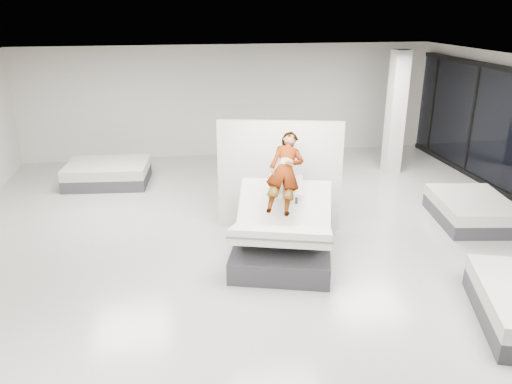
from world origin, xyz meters
TOP-DOWN VIEW (x-y plane):
  - room at (0.00, 0.00)m, footprint 14.00×14.04m
  - hero_bed at (0.03, 0.23)m, footprint 2.22×2.58m
  - person at (0.12, 0.53)m, footprint 0.98×1.53m
  - remote at (0.23, 0.13)m, footprint 0.09×0.15m
  - divider_panel at (0.24, 1.50)m, footprint 2.37×0.69m
  - flat_bed_right_far at (4.24, 1.08)m, footprint 1.68×2.06m
  - flat_bed_left_far at (-3.42, 4.85)m, footprint 2.12×1.68m
  - column at (4.00, 4.50)m, footprint 0.40×0.40m

SIDE VIEW (x-z plane):
  - flat_bed_right_far at x=4.24m, z-range 0.00..0.51m
  - flat_bed_left_far at x=-3.42m, z-range 0.00..0.54m
  - hero_bed at x=0.03m, z-range -0.24..1.10m
  - divider_panel at x=0.24m, z-range 0.00..2.20m
  - remote at x=0.23m, z-range 1.08..1.15m
  - person at x=0.12m, z-range 0.59..2.02m
  - room at x=0.00m, z-range 0.00..3.20m
  - column at x=4.00m, z-range 0.00..3.20m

